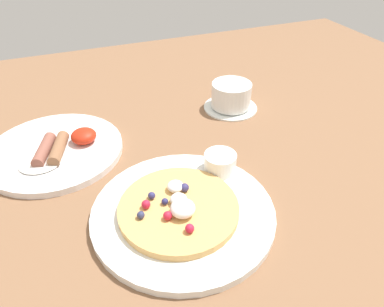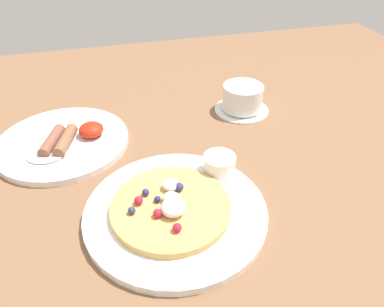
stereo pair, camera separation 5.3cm
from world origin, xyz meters
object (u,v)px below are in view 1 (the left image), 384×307
Objects in this scene: pancake_plate at (183,212)px; coffee_cup at (231,94)px; syrup_ramekin at (220,162)px; breakfast_plate at (55,150)px; coffee_saucer at (230,107)px.

coffee_cup reaches higher than pancake_plate.
coffee_cup is (21.91, 27.67, 2.84)cm from pancake_plate.
coffee_cup reaches higher than syrup_ramekin.
breakfast_plate is at bearing -174.82° from coffee_cup.
coffee_cup is (12.73, 21.20, 0.44)cm from syrup_ramekin.
syrup_ramekin is 0.48× the size of coffee_cup.
syrup_ramekin is 31.72cm from breakfast_plate.
syrup_ramekin is 0.22× the size of breakfast_plate.
coffee_cup is (0.05, 0.13, 3.16)cm from coffee_saucer.
pancake_plate and breakfast_plate have the same top height.
coffee_saucer is at bearing 51.57° from pancake_plate.
breakfast_plate is at bearing -175.00° from coffee_saucer.
pancake_plate is at bearing -144.79° from syrup_ramekin.
pancake_plate is at bearing -128.37° from coffee_cup.
coffee_saucer is 3.16cm from coffee_cup.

